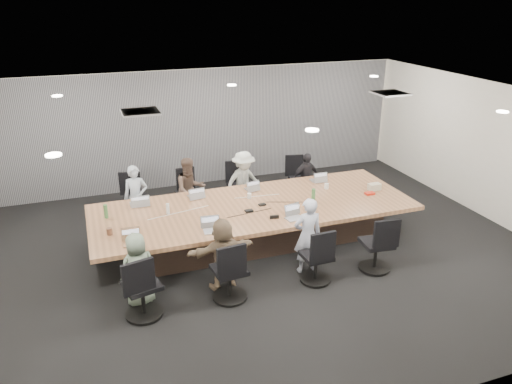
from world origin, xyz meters
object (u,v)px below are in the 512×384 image
object	(u,v)px
laptop_3	(317,180)
bottle_green_right	(313,195)
chair_1	(187,197)
chair_5	(229,275)
chair_7	(376,247)
laptop_5	(213,231)
chair_0	(135,202)
stapler	(274,217)
person_5	(223,254)
person_6	(308,236)
person_3	(306,179)
person_4	(138,269)
person_0	(136,198)
bottle_clear	(168,209)
conference_table	(254,222)
chair_4	(142,290)
laptop_6	(294,218)
chair_6	(316,260)
laptop_0	(139,203)
chair_3	(299,182)
person_1	(190,190)
laptop_2	(252,189)
bottle_green_left	(106,211)
canvas_bag	(374,187)
chair_2	(239,189)
mug_brown	(109,231)
laptop_4	(133,244)
person_2	(244,182)
laptop_1	(196,196)
snack_packet	(370,193)

from	to	relation	value
laptop_3	bottle_green_right	bearing A→B (deg)	61.74
chair_1	chair_5	xyz separation A→B (m)	(-0.09, -3.40, 0.05)
chair_7	laptop_5	size ratio (longest dim) A/B	2.63
chair_0	stapler	bearing A→B (deg)	144.51
chair_5	person_5	bearing A→B (deg)	84.27
laptop_3	person_6	xyz separation A→B (m)	(-1.23, -2.15, -0.07)
person_3	person_4	world-z (taller)	person_3
person_0	stapler	world-z (taller)	person_0
chair_5	chair_1	bearing A→B (deg)	82.83
chair_1	bottle_clear	bearing A→B (deg)	59.52
conference_table	person_0	bearing A→B (deg)	146.24
chair_4	person_4	size ratio (longest dim) A/B	0.74
conference_table	laptop_6	distance (m)	0.99
chair_6	laptop_0	xyz separation A→B (m)	(-2.49, 2.50, 0.35)
chair_3	person_1	size ratio (longest dim) A/B	0.56
conference_table	laptop_2	bearing A→B (deg)	73.41
chair_0	chair_7	world-z (taller)	chair_7
laptop_2	bottle_green_left	distance (m)	2.92
person_4	canvas_bag	bearing A→B (deg)	-179.77
conference_table	chair_2	size ratio (longest dim) A/B	7.50
mug_brown	chair_3	bearing A→B (deg)	24.99
chair_2	chair_7	size ratio (longest dim) A/B	0.95
chair_3	person_3	world-z (taller)	person_3
mug_brown	person_6	bearing A→B (deg)	-18.14
laptop_0	laptop_2	distance (m)	2.26
chair_6	laptop_4	distance (m)	2.97
person_1	laptop_5	xyz separation A→B (m)	(-0.09, -2.15, 0.07)
chair_3	laptop_0	xyz separation A→B (m)	(-3.72, -0.90, 0.37)
person_5	chair_6	bearing A→B (deg)	163.53
chair_0	laptop_4	world-z (taller)	chair_0
laptop_3	chair_7	bearing A→B (deg)	89.46
chair_0	chair_2	size ratio (longest dim) A/B	1.02
chair_0	chair_7	bearing A→B (deg)	148.91
person_5	bottle_green_right	distance (m)	2.44
person_0	laptop_2	xyz separation A→B (m)	(2.26, -0.55, 0.09)
chair_6	person_5	size ratio (longest dim) A/B	0.65
chair_0	laptop_0	bearing A→B (deg)	102.09
person_5	conference_table	bearing A→B (deg)	-129.91
person_6	person_2	bearing A→B (deg)	-81.34
chair_5	bottle_green_left	size ratio (longest dim) A/B	3.41
chair_6	chair_5	bearing A→B (deg)	178.18
chair_1	conference_table	bearing A→B (deg)	111.59
chair_7	person_3	bearing A→B (deg)	94.15
chair_3	laptop_1	world-z (taller)	same
canvas_bag	chair_2	bearing A→B (deg)	142.55
person_0	person_6	xyz separation A→B (m)	(2.49, -2.70, 0.02)
chair_1	bottle_green_left	world-z (taller)	bottle_green_left
person_5	canvas_bag	bearing A→B (deg)	-163.39
person_6	chair_3	bearing A→B (deg)	-108.22
bottle_green_right	snack_packet	xyz separation A→B (m)	(1.21, -0.05, -0.11)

